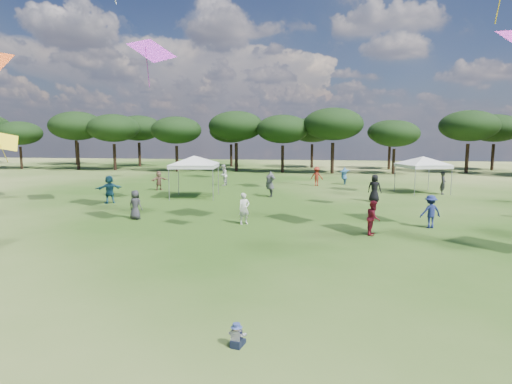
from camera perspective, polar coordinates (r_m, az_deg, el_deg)
tree_line at (r=53.66m, az=9.18°, el=8.56°), size 108.78×17.63×7.77m
tent_left at (r=30.90m, az=-8.23°, el=4.58°), size 6.46×6.46×3.31m
tent_right at (r=35.39m, az=21.40°, el=4.24°), size 6.06×6.06×3.14m
toddler at (r=9.65m, az=-2.55°, el=-18.66°), size 0.38×0.42×0.53m
festival_crowd at (r=30.61m, az=4.46°, el=0.81°), size 28.35×21.33×1.87m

